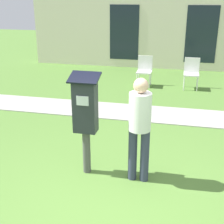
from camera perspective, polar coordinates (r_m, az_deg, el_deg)
ground_plane at (r=4.43m, az=-0.44°, el=-15.77°), size 40.00×40.00×0.00m
sidewalk at (r=7.40m, az=5.64°, el=-0.20°), size 12.00×1.10×0.02m
building_facade at (r=11.97m, az=9.22°, el=15.43°), size 10.00×0.26×3.20m
parking_meter at (r=4.62m, az=-4.90°, el=0.11°), size 0.44×0.31×1.59m
person_standing at (r=4.44m, az=5.09°, el=-1.96°), size 0.32×0.32×1.58m
outdoor_chair_left at (r=9.63m, az=5.99°, el=7.92°), size 0.44×0.44×0.90m
outdoor_chair_middle at (r=9.57m, az=14.34°, el=7.32°), size 0.44×0.44×0.90m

